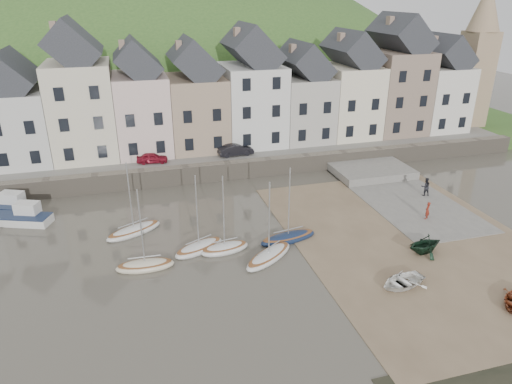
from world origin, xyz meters
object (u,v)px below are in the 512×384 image
object	(u,v)px
sailboat_0	(134,230)
rowboat_white	(402,281)
person_red	(427,210)
car_left	(152,158)
rowboat_green	(425,244)
person_dark	(426,187)
car_right	(236,150)

from	to	relation	value
sailboat_0	rowboat_white	distance (m)	20.94
person_red	sailboat_0	bearing A→B (deg)	-45.75
rowboat_white	car_left	world-z (taller)	car_left
rowboat_green	rowboat_white	bearing A→B (deg)	-57.79
sailboat_0	car_left	xyz separation A→B (m)	(2.49, 12.29, 1.88)
sailboat_0	person_dark	size ratio (longest dim) A/B	3.55
rowboat_green	car_right	world-z (taller)	car_right
sailboat_0	person_dark	xyz separation A→B (m)	(27.06, 0.12, 0.75)
car_right	rowboat_green	bearing A→B (deg)	-160.75
person_red	person_dark	world-z (taller)	person_dark
person_dark	car_right	size ratio (longest dim) A/B	0.46
rowboat_white	sailboat_0	bearing A→B (deg)	-138.80
rowboat_green	person_red	world-z (taller)	person_red
car_left	car_right	bearing A→B (deg)	-82.11
car_left	person_dark	bearing A→B (deg)	-108.46
sailboat_0	person_red	distance (m)	24.66
person_dark	car_right	world-z (taller)	car_right
rowboat_green	sailboat_0	bearing A→B (deg)	-121.54
person_red	car_left	bearing A→B (deg)	-73.02
rowboat_white	car_left	size ratio (longest dim) A/B	1.04
car_right	sailboat_0	bearing A→B (deg)	132.66
sailboat_0	rowboat_green	distance (m)	22.71
rowboat_white	person_dark	distance (m)	16.18
rowboat_white	person_dark	world-z (taller)	person_dark
rowboat_green	person_dark	xyz separation A→B (m)	(6.26, 9.21, 0.20)
sailboat_0	rowboat_white	size ratio (longest dim) A/B	1.91
rowboat_green	person_dark	distance (m)	11.14
rowboat_white	car_left	bearing A→B (deg)	-162.24
sailboat_0	car_left	bearing A→B (deg)	78.53
sailboat_0	person_red	xyz separation A→B (m)	(24.28, -4.27, 0.63)
car_right	person_red	bearing A→B (deg)	-146.62
rowboat_white	person_red	distance (m)	11.04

